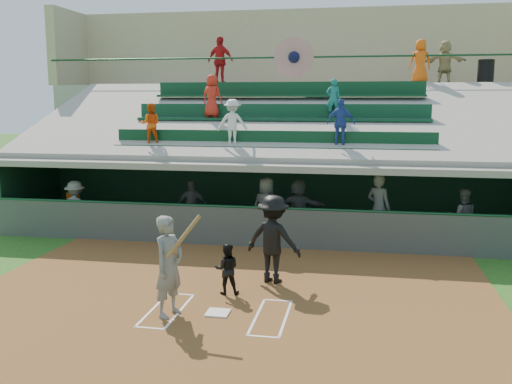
% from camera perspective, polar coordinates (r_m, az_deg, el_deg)
% --- Properties ---
extents(ground, '(100.00, 100.00, 0.00)m').
position_cam_1_polar(ground, '(11.11, -3.83, -12.12)').
color(ground, '#245417').
rests_on(ground, ground).
extents(dirt_slab, '(11.00, 9.00, 0.02)m').
position_cam_1_polar(dirt_slab, '(11.56, -3.21, -11.19)').
color(dirt_slab, brown).
rests_on(dirt_slab, ground).
extents(home_plate, '(0.43, 0.43, 0.03)m').
position_cam_1_polar(home_plate, '(11.10, -3.83, -11.95)').
color(home_plate, silver).
rests_on(home_plate, dirt_slab).
extents(batters_box_chalk, '(2.65, 1.85, 0.01)m').
position_cam_1_polar(batters_box_chalk, '(11.10, -3.83, -12.01)').
color(batters_box_chalk, white).
rests_on(batters_box_chalk, dirt_slab).
extents(dugout_floor, '(16.00, 3.50, 0.04)m').
position_cam_1_polar(dugout_floor, '(17.43, 1.63, -4.06)').
color(dugout_floor, gray).
rests_on(dugout_floor, ground).
extents(concourse_slab, '(20.00, 3.00, 4.60)m').
position_cam_1_polar(concourse_slab, '(23.72, 4.16, 5.06)').
color(concourse_slab, gray).
rests_on(concourse_slab, ground).
extents(grandstand, '(20.40, 10.40, 7.80)m').
position_cam_1_polar(grandstand, '(20.76, 3.23, 4.36)').
color(grandstand, '#454A45').
rests_on(grandstand, ground).
extents(batter_at_plate, '(0.96, 0.83, 1.95)m').
position_cam_1_polar(batter_at_plate, '(10.81, -8.69, -7.31)').
color(batter_at_plate, '#5F615C').
rests_on(batter_at_plate, dirt_slab).
extents(catcher, '(0.59, 0.50, 1.07)m').
position_cam_1_polar(catcher, '(11.97, -2.94, -7.69)').
color(catcher, black).
rests_on(catcher, dirt_slab).
extents(home_umpire, '(1.40, 1.03, 1.95)m').
position_cam_1_polar(home_umpire, '(12.62, 1.74, -4.72)').
color(home_umpire, black).
rests_on(home_umpire, dirt_slab).
extents(dugout_bench, '(13.95, 5.86, 0.44)m').
position_cam_1_polar(dugout_bench, '(18.58, 2.88, -2.46)').
color(dugout_bench, brown).
rests_on(dugout_bench, dugout_floor).
extents(white_table, '(0.88, 0.73, 0.69)m').
position_cam_1_polar(white_table, '(18.89, -17.97, -2.33)').
color(white_table, white).
rests_on(white_table, dugout_floor).
extents(water_cooler, '(0.42, 0.42, 0.42)m').
position_cam_1_polar(water_cooler, '(18.81, -17.81, -0.66)').
color(water_cooler, '#E5510D').
rests_on(water_cooler, white_table).
extents(dugout_player_a, '(1.05, 0.61, 1.62)m').
position_cam_1_polar(dugout_player_a, '(17.68, -17.58, -1.55)').
color(dugout_player_a, '#5A5D58').
rests_on(dugout_player_a, dugout_floor).
extents(dugout_player_b, '(0.96, 0.51, 1.56)m').
position_cam_1_polar(dugout_player_b, '(17.61, -6.41, -1.33)').
color(dugout_player_b, '#535651').
rests_on(dugout_player_b, dugout_floor).
extents(dugout_player_c, '(0.94, 0.70, 1.75)m').
position_cam_1_polar(dugout_player_c, '(16.70, 1.07, -1.52)').
color(dugout_player_c, '#62645F').
rests_on(dugout_player_c, dugout_floor).
extents(dugout_player_d, '(1.56, 0.50, 1.68)m').
position_cam_1_polar(dugout_player_d, '(16.96, 4.25, -1.49)').
color(dugout_player_d, '#525450').
rests_on(dugout_player_d, dugout_floor).
extents(dugout_player_e, '(0.85, 0.77, 1.94)m').
position_cam_1_polar(dugout_player_e, '(16.39, 12.16, -1.60)').
color(dugout_player_e, '#62645F').
rests_on(dugout_player_e, dugout_floor).
extents(dugout_player_f, '(0.78, 0.61, 1.59)m').
position_cam_1_polar(dugout_player_f, '(16.68, 19.92, -2.38)').
color(dugout_player_f, '#5F615C').
rests_on(dugout_player_f, dugout_floor).
extents(trash_bin, '(0.57, 0.57, 0.86)m').
position_cam_1_polar(trash_bin, '(22.88, 21.99, 11.11)').
color(trash_bin, black).
rests_on(trash_bin, concourse_slab).
extents(concourse_staff_a, '(1.19, 0.75, 1.89)m').
position_cam_1_polar(concourse_staff_a, '(23.30, -3.58, 12.98)').
color(concourse_staff_a, red).
rests_on(concourse_staff_a, concourse_slab).
extents(concourse_staff_b, '(0.84, 0.61, 1.60)m').
position_cam_1_polar(concourse_staff_b, '(22.22, 16.10, 12.44)').
color(concourse_staff_b, '#E9560D').
rests_on(concourse_staff_b, concourse_slab).
extents(concourse_staff_c, '(1.58, 0.79, 1.63)m').
position_cam_1_polar(concourse_staff_c, '(23.18, 18.38, 12.23)').
color(concourse_staff_c, tan).
rests_on(concourse_staff_c, concourse_slab).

